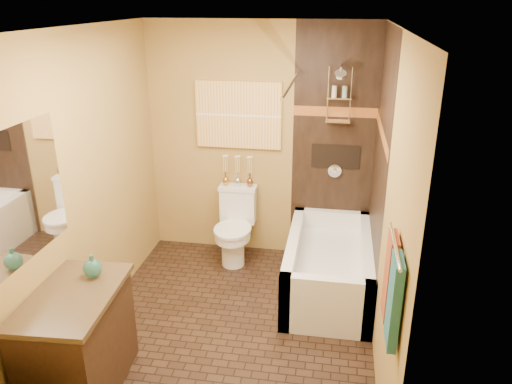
% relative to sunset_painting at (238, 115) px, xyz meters
% --- Properties ---
extents(floor, '(3.00, 3.00, 0.00)m').
position_rel_sunset_painting_xyz_m(floor, '(0.22, -1.48, -1.55)').
color(floor, black).
rests_on(floor, ground).
extents(wall_left, '(0.02, 3.00, 2.50)m').
position_rel_sunset_painting_xyz_m(wall_left, '(-0.98, -1.48, -0.30)').
color(wall_left, '#AD8543').
rests_on(wall_left, floor).
extents(wall_right, '(0.02, 3.00, 2.50)m').
position_rel_sunset_painting_xyz_m(wall_right, '(1.42, -1.48, -0.30)').
color(wall_right, '#AD8543').
rests_on(wall_right, floor).
extents(wall_back, '(2.40, 0.02, 2.50)m').
position_rel_sunset_painting_xyz_m(wall_back, '(0.22, 0.02, -0.30)').
color(wall_back, '#AD8543').
rests_on(wall_back, floor).
extents(wall_front, '(2.40, 0.02, 2.50)m').
position_rel_sunset_painting_xyz_m(wall_front, '(0.22, -2.98, -0.30)').
color(wall_front, '#AD8543').
rests_on(wall_front, floor).
extents(ceiling, '(3.00, 3.00, 0.00)m').
position_rel_sunset_painting_xyz_m(ceiling, '(0.22, -1.48, 0.95)').
color(ceiling, silver).
rests_on(ceiling, wall_back).
extents(alcove_tile_back, '(0.85, 0.01, 2.50)m').
position_rel_sunset_painting_xyz_m(alcove_tile_back, '(1.00, 0.01, -0.30)').
color(alcove_tile_back, black).
rests_on(alcove_tile_back, wall_back).
extents(alcove_tile_right, '(0.01, 1.50, 2.50)m').
position_rel_sunset_painting_xyz_m(alcove_tile_right, '(1.41, -0.73, -0.30)').
color(alcove_tile_right, black).
rests_on(alcove_tile_right, wall_right).
extents(mosaic_band_back, '(0.85, 0.01, 0.10)m').
position_rel_sunset_painting_xyz_m(mosaic_band_back, '(1.00, 0.00, 0.07)').
color(mosaic_band_back, brown).
rests_on(mosaic_band_back, alcove_tile_back).
extents(mosaic_band_right, '(0.01, 1.50, 0.10)m').
position_rel_sunset_painting_xyz_m(mosaic_band_right, '(1.40, -0.73, 0.07)').
color(mosaic_band_right, brown).
rests_on(mosaic_band_right, alcove_tile_right).
extents(alcove_niche, '(0.50, 0.01, 0.25)m').
position_rel_sunset_painting_xyz_m(alcove_niche, '(1.02, 0.01, -0.40)').
color(alcove_niche, black).
rests_on(alcove_niche, alcove_tile_back).
extents(shower_fixtures, '(0.24, 0.33, 1.16)m').
position_rel_sunset_painting_xyz_m(shower_fixtures, '(1.02, -0.10, 0.12)').
color(shower_fixtures, silver).
rests_on(shower_fixtures, floor).
extents(curtain_rod, '(0.03, 1.55, 0.03)m').
position_rel_sunset_painting_xyz_m(curtain_rod, '(0.62, -0.73, 0.47)').
color(curtain_rod, silver).
rests_on(curtain_rod, wall_back).
extents(towel_bar, '(0.02, 0.55, 0.02)m').
position_rel_sunset_painting_xyz_m(towel_bar, '(1.37, -2.53, -0.10)').
color(towel_bar, silver).
rests_on(towel_bar, wall_right).
extents(towel_teal, '(0.05, 0.22, 0.52)m').
position_rel_sunset_painting_xyz_m(towel_teal, '(1.38, -2.66, -0.37)').
color(towel_teal, '#1D5361').
rests_on(towel_teal, towel_bar).
extents(towel_rust, '(0.05, 0.22, 0.52)m').
position_rel_sunset_painting_xyz_m(towel_rust, '(1.38, -2.40, -0.37)').
color(towel_rust, maroon).
rests_on(towel_rust, towel_bar).
extents(sunset_painting, '(0.90, 0.04, 0.70)m').
position_rel_sunset_painting_xyz_m(sunset_painting, '(0.00, 0.00, 0.00)').
color(sunset_painting, gold).
rests_on(sunset_painting, wall_back).
extents(vanity_mirror, '(0.01, 1.00, 0.90)m').
position_rel_sunset_painting_xyz_m(vanity_mirror, '(-0.97, -2.35, -0.05)').
color(vanity_mirror, white).
rests_on(vanity_mirror, wall_left).
extents(bathtub, '(0.80, 1.50, 0.55)m').
position_rel_sunset_painting_xyz_m(bathtub, '(1.02, -0.73, -1.33)').
color(bathtub, white).
rests_on(bathtub, floor).
extents(toilet, '(0.40, 0.59, 0.79)m').
position_rel_sunset_painting_xyz_m(toilet, '(-0.00, -0.26, -1.15)').
color(toilet, white).
rests_on(toilet, floor).
extents(vanity, '(0.61, 0.95, 0.81)m').
position_rel_sunset_painting_xyz_m(vanity, '(-0.70, -2.35, -1.14)').
color(vanity, black).
rests_on(vanity, floor).
extents(teal_bottle, '(0.16, 0.16, 0.21)m').
position_rel_sunset_painting_xyz_m(teal_bottle, '(-0.65, -2.11, -0.65)').
color(teal_bottle, '#236959').
rests_on(teal_bottle, vanity).
extents(bud_vases, '(0.33, 0.07, 0.33)m').
position_rel_sunset_painting_xyz_m(bud_vases, '(-0.00, -0.09, -0.58)').
color(bud_vases, '#BE8C3B').
rests_on(bud_vases, toilet).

